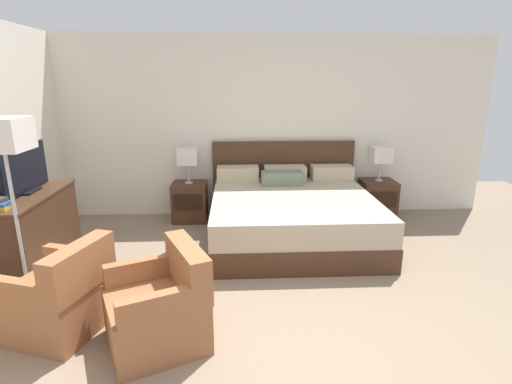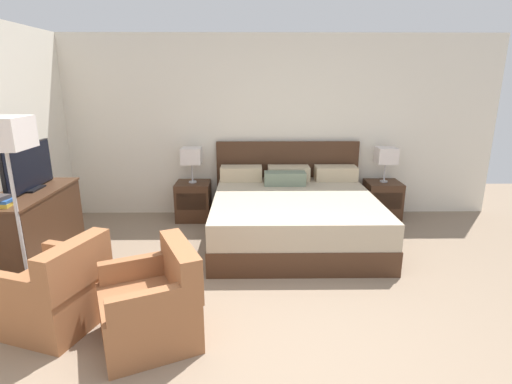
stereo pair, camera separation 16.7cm
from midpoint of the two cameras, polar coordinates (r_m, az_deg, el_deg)
The scene contains 12 objects.
ground_plane at distance 3.14m, azimuth 2.13°, elevation -22.91°, with size 10.08×10.08×0.00m, color #84705B.
wall_back at distance 5.87m, azimuth -0.66°, elevation 9.21°, with size 6.82×0.06×2.58m, color silver.
bed at distance 5.09m, azimuth 4.18°, elevation -3.14°, with size 2.08×2.08×1.10m.
nightstand_left at distance 5.82m, azimuth -10.24°, elevation -1.36°, with size 0.48×0.45×0.55m.
nightstand_right at distance 6.10m, azimuth 16.18°, elevation -0.93°, with size 0.48×0.45×0.55m.
table_lamp_left at distance 5.66m, azimuth -10.56°, elevation 4.98°, with size 0.28×0.28×0.50m.
table_lamp_right at distance 5.95m, azimuth 16.66°, elevation 5.11°, with size 0.28×0.28×0.50m.
dresser at distance 4.89m, azimuth -30.54°, elevation -4.82°, with size 0.56×1.30×0.82m.
tv at distance 4.81m, azimuth -31.07°, elevation 2.69°, with size 0.18×0.90×0.49m.
armchair_by_window at distance 3.68m, azimuth -27.44°, elevation -13.28°, with size 0.87×0.86×0.76m.
armchair_companion at distance 3.26m, azimuth -14.96°, elevation -15.77°, with size 0.91×0.90×0.76m.
floor_lamp at distance 3.99m, azimuth -33.42°, elevation 5.59°, with size 0.38×0.38×1.66m.
Camera 1 is at (-0.32, -2.44, 1.96)m, focal length 28.00 mm.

